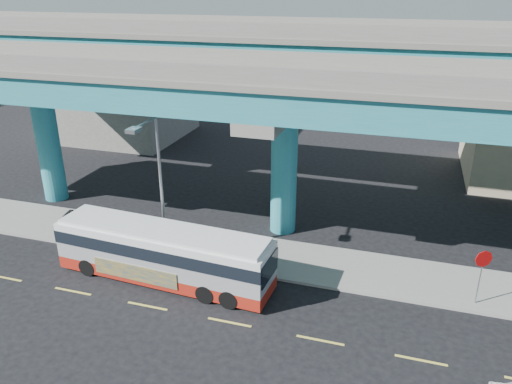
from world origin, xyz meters
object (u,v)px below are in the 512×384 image
(parked_car, at_px, (94,218))
(stop_sign, at_px, (482,265))
(transit_bus, at_px, (164,252))
(street_lamp, at_px, (154,170))

(parked_car, xyz_separation_m, stop_sign, (21.07, -1.46, 1.39))
(transit_bus, relative_size, street_lamp, 1.44)
(transit_bus, xyz_separation_m, stop_sign, (14.54, 2.19, 0.59))
(street_lamp, distance_m, stop_sign, 15.80)
(parked_car, relative_size, stop_sign, 1.35)
(transit_bus, distance_m, street_lamp, 4.02)
(street_lamp, bearing_deg, parked_car, 158.44)
(stop_sign, bearing_deg, street_lamp, 179.81)
(parked_car, bearing_deg, stop_sign, -102.11)
(parked_car, relative_size, street_lamp, 0.48)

